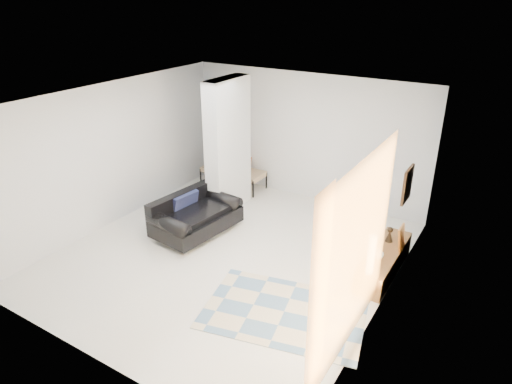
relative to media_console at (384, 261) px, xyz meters
The scene contains 17 objects.
floor 2.68m from the media_console, 160.29° to the right, with size 6.00×6.00×0.00m, color white.
ceiling 3.73m from the media_console, 160.29° to the right, with size 6.00×6.00×0.00m, color white.
wall_back 3.49m from the media_console, 140.23° to the left, with size 6.00×6.00×0.00m, color silver.
wall_front 4.80m from the media_console, 122.85° to the right, with size 6.00×6.00×0.00m, color silver.
wall_left 5.48m from the media_console, behind, with size 6.00×6.00×0.00m, color silver.
wall_right 1.52m from the media_console, 75.73° to the right, with size 6.00×6.00×0.00m, color silver.
partition_column 3.88m from the media_console, 169.10° to the left, with size 0.35×1.20×2.80m, color silver.
hallway_door 5.12m from the media_console, 156.00° to the left, with size 0.85×0.06×2.04m, color white.
curtain 2.41m from the media_console, 85.83° to the right, with size 2.55×2.55×0.00m, color #FDA542.
wall_art 1.46m from the media_console, ahead, with size 0.04×0.45×0.55m, color black.
media_console is the anchor object (origin of this frame).
loveseat 3.63m from the media_console, behind, with size 1.18×1.80×0.76m.
daybed 4.58m from the media_console, 157.77° to the left, with size 1.53×0.66×0.77m.
area_rug 2.03m from the media_console, 117.05° to the right, with size 2.33×1.56×0.01m, color beige.
cylinder_lamp 0.92m from the media_console, 91.54° to the right, with size 0.12×0.12×0.65m, color white.
bronze_figurine 0.49m from the media_console, 97.90° to the left, with size 0.13×0.13×0.27m, color black, non-canonical shape.
vase 0.41m from the media_console, 100.45° to the right, with size 0.20×0.20×0.21m, color white.
Camera 1 is at (4.09, -5.75, 4.40)m, focal length 32.00 mm.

